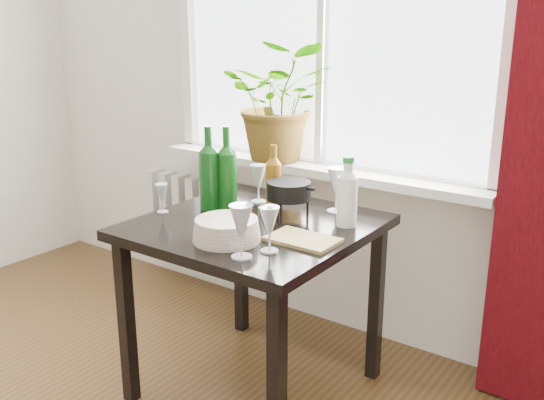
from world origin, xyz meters
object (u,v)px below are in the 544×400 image
Objects in this scene: wine_bottle_left at (209,167)px; wineglass_far_right at (269,229)px; bottle_amber at (274,175)px; wineglass_front_left at (162,198)px; tv_remote at (222,239)px; cleaning_bottle at (347,192)px; fondue_pot at (289,198)px; wineglass_back_center at (336,189)px; wineglass_back_left at (258,183)px; radiator at (203,226)px; plate_stack at (227,230)px; table at (255,244)px; cutting_board at (303,240)px; wine_bottle_right at (227,167)px; wineglass_front_right at (241,231)px; potted_plant at (281,102)px.

wine_bottle_left is 2.17× the size of wineglass_far_right.
wine_bottle_left reaches higher than bottle_amber.
tv_remote is at bearing -15.45° from wineglass_front_left.
cleaning_bottle is 1.32× the size of fondue_pot.
wineglass_back_left is at bearing -167.60° from wineglass_back_center.
radiator is 6.48× the size of wineglass_front_left.
plate_stack is at bearing -105.66° from wineglass_back_center.
wineglass_far_right is at bearing -43.76° from table.
tv_remote is at bearing -124.18° from cleaning_bottle.
wineglass_back_center is 0.20m from fondue_pot.
wineglass_back_center is 1.12× the size of tv_remote.
cutting_board reaches higher than table.
wine_bottle_right is 1.88× the size of wineglass_front_right.
wineglass_front_right is 1.10× the size of wineglass_back_left.
wineglass_front_left is at bearing 170.62° from wineglass_far_right.
wineglass_far_right is 0.21m from tv_remote.
bottle_amber is at bearing 103.83° from plate_stack.
wineglass_front_left is at bearing 136.92° from tv_remote.
radiator is at bearing 143.46° from table.
wine_bottle_right is at bearing 99.19° from tv_remote.
cutting_board is at bearing -17.97° from wine_bottle_right.
cleaning_bottle is (0.52, 0.09, -0.04)m from wine_bottle_right.
wineglass_back_left reaches higher than tv_remote.
wineglass_back_center is 1.56× the size of wineglass_front_left.
tv_remote reaches higher than radiator.
wineglass_back_center is 0.71m from wineglass_front_left.
wine_bottle_left is 0.23m from wineglass_front_left.
cleaning_bottle is 0.51m from wineglass_front_right.
wineglass_back_center reaches higher than wineglass_far_right.
wine_bottle_left is at bearing -136.77° from bottle_amber.
potted_plant is 0.77m from cleaning_bottle.
wine_bottle_left is at bearing 109.76° from tv_remote.
cleaning_bottle is 0.51m from tv_remote.
fondue_pot is (0.26, 0.08, -0.11)m from wine_bottle_right.
wine_bottle_left is at bearing -87.44° from potted_plant.
cleaning_bottle is at bearing 9.92° from wine_bottle_right.
potted_plant is 2.09× the size of cleaning_bottle.
cleaning_bottle is 1.11× the size of plate_stack.
wine_bottle_left is 1.85× the size of wineglass_back_center.
wineglass_front_left is 0.50× the size of cutting_board.
wineglass_front_right is at bearing -34.06° from plate_stack.
bottle_amber is (0.22, -0.37, -0.25)m from potted_plant.
wineglass_front_right is 0.28m from cutting_board.
wineglass_front_right is (0.19, -0.32, 0.19)m from table.
potted_plant is 4.60× the size of wineglass_front_left.
wine_bottle_left reaches higher than plate_stack.
wineglass_back_left is (-0.15, 0.23, 0.18)m from table.
fondue_pot is (0.12, -0.06, -0.07)m from bottle_amber.
cleaning_bottle is at bearing 22.93° from wineglass_front_left.
tv_remote is 0.69× the size of cutting_board.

